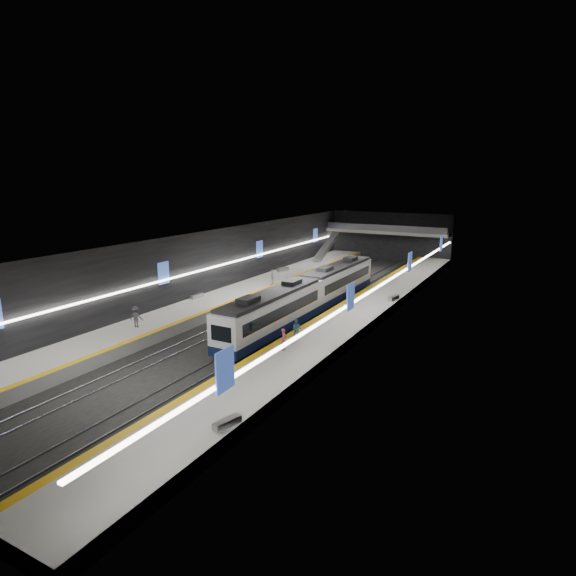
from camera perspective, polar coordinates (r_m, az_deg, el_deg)
The scene contains 26 objects.
ground at distance 51.04m, azimuth 0.17°, elevation -2.67°, with size 70.00×70.00×0.00m, color black.
ceiling at distance 49.45m, azimuth 0.18°, elevation 6.28°, with size 20.00×70.00×0.04m, color beige.
wall_left at distance 55.48m, azimuth -8.94°, elevation 2.70°, with size 0.04×70.00×8.00m, color black.
wall_right at distance 46.26m, azimuth 11.12°, elevation 0.52°, with size 0.04×70.00×8.00m, color black.
wall_back at distance 82.18m, azimuth 11.98°, elevation 5.97°, with size 20.00×0.04×8.00m, color black.
platform_left at distance 54.77m, azimuth -6.74°, elevation -1.11°, with size 5.00×70.00×1.00m, color slate.
tile_surface_left at distance 54.64m, azimuth -6.75°, elevation -0.59°, with size 5.00×70.00×0.02m, color #AFAFAA.
tactile_strip_left at distance 53.43m, azimuth -4.82°, elevation -0.86°, with size 0.60×70.00×0.02m, color #E3A70B.
platform_right at distance 47.92m, azimuth 8.09°, elevation -3.25°, with size 5.00×70.00×1.00m, color slate.
tile_surface_right at distance 47.78m, azimuth 8.11°, elevation -2.66°, with size 5.00×70.00×0.02m, color #AFAFAA.
tactile_strip_right at distance 48.55m, azimuth 5.68°, elevation -2.32°, with size 0.60×70.00×0.02m, color #E3A70B.
rails at distance 51.02m, azimuth 0.18°, elevation -2.60°, with size 6.52×70.00×0.12m.
train at distance 49.05m, azimuth 2.54°, elevation -0.68°, with size 2.69×30.05×3.60m.
ad_posters at distance 50.86m, azimuth 0.72°, elevation 2.49°, with size 19.94×53.50×2.20m.
cove_light_left at distance 55.40m, azimuth -8.77°, elevation 2.48°, with size 0.25×68.60×0.12m, color white.
cove_light_right at distance 46.37m, azimuth 10.88°, elevation 0.31°, with size 0.25×68.60×0.12m, color white.
mezzanine_bridge at distance 80.09m, azimuth 11.58°, elevation 6.55°, with size 20.00×3.00×1.50m.
escalator at distance 76.54m, azimuth 4.56°, elevation 4.86°, with size 1.20×8.00×0.60m, color #99999E.
bench_left_near at distance 53.01m, azimuth -10.78°, elevation -0.95°, with size 0.48×1.73×0.42m, color #99999E.
bench_left_far at distance 66.95m, azimuth -0.62°, elevation 2.26°, with size 0.54×1.95×0.48m, color #99999E.
bench_right_near at distance 26.62m, azimuth -7.24°, elevation -15.56°, with size 0.47×1.68×0.41m, color #99999E.
bench_right_far at distance 52.53m, azimuth 12.44°, elevation -1.16°, with size 0.48×1.73×0.42m, color #99999E.
passenger_right_a at distance 36.59m, azimuth -0.48°, elevation -6.13°, with size 0.62×0.41×1.70m, color #C54959.
passenger_right_b at distance 39.16m, azimuth 1.04°, elevation -4.90°, with size 0.77×0.60×1.59m, color teal.
passenger_left_a at distance 58.30m, azimuth -1.87°, elevation 1.28°, with size 1.07×0.45×1.83m, color beige.
passenger_left_b at distance 43.98m, azimuth -17.54°, elevation -3.29°, with size 1.21×0.70×1.88m, color #403E45.
Camera 1 is at (23.44, -43.13, 13.98)m, focal length 30.00 mm.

